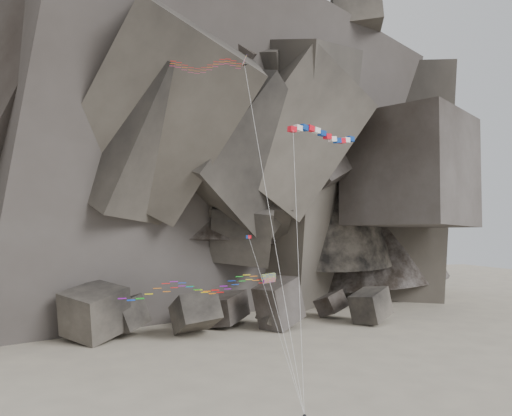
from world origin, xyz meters
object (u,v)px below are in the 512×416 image
object	(u,v)px
delta_kite	(204,65)
pennant_kite	(258,269)
banner_kite	(324,135)
parafoil_kite	(193,287)

from	to	relation	value
delta_kite	pennant_kite	size ratio (longest dim) A/B	2.35
banner_kite	parafoil_kite	xyz separation A→B (m)	(-13.85, -0.46, -15.17)
delta_kite	parafoil_kite	world-z (taller)	delta_kite
banner_kite	pennant_kite	bearing A→B (deg)	172.22
parafoil_kite	pennant_kite	world-z (taller)	pennant_kite
delta_kite	pennant_kite	xyz separation A→B (m)	(4.33, -4.35, -20.28)
delta_kite	parafoil_kite	distance (m)	22.13
parafoil_kite	pennant_kite	size ratio (longest dim) A/B	1.13
banner_kite	delta_kite	bearing A→B (deg)	146.57
pennant_kite	parafoil_kite	bearing A→B (deg)	171.28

